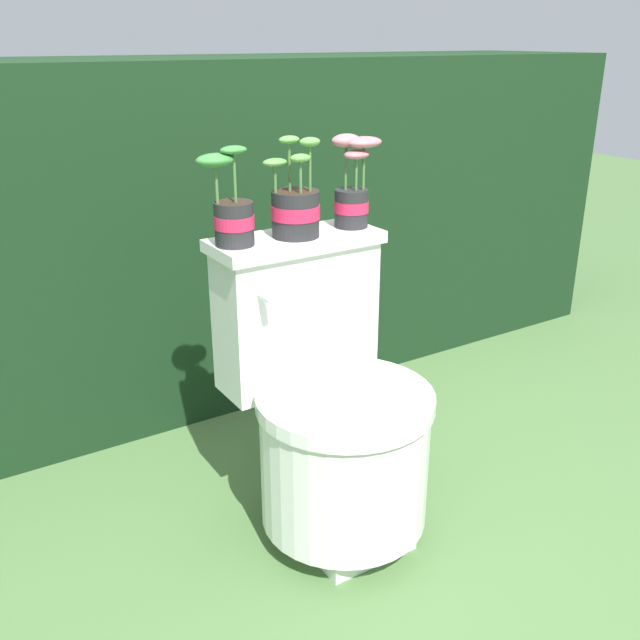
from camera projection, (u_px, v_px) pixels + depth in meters
ground_plane at (357, 519)px, 1.92m from camera, size 12.00×12.00×0.00m
hedge_backdrop at (191, 229)px, 2.53m from camera, size 3.45×0.66×1.15m
toilet at (330, 417)px, 1.80m from camera, size 0.44×0.54×0.75m
potted_plant_left at (232, 212)px, 1.65m from camera, size 0.13×0.10×0.23m
potted_plant_midleft at (295, 207)px, 1.73m from camera, size 0.14×0.12×0.24m
potted_plant_middle at (353, 189)px, 1.81m from camera, size 0.13×0.09×0.24m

